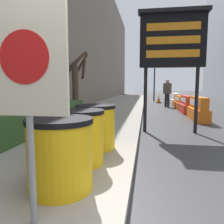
{
  "coord_description": "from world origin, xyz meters",
  "views": [
    {
      "loc": [
        0.18,
        -1.8,
        1.37
      ],
      "look_at": [
        -0.87,
        4.82,
        0.56
      ],
      "focal_mm": 35.0,
      "sensor_mm": 36.0,
      "label": 1
    }
  ],
  "objects_px": {
    "barrel_drum_middle": "(80,137)",
    "traffic_cone_mid": "(189,103)",
    "barrel_drum_back": "(96,127)",
    "message_board": "(172,42)",
    "warning_sign": "(26,72)",
    "traffic_cone_near": "(159,99)",
    "barrel_drum_foreground": "(60,154)",
    "jersey_barrier_red_striped": "(187,105)",
    "jersey_barrier_white": "(175,100)",
    "traffic_light_near_curb": "(155,66)",
    "jersey_barrier_orange_near": "(198,110)",
    "pedestrian_worker": "(168,89)",
    "jersey_barrier_orange_far": "(180,103)",
    "pedestrian_passerby": "(167,91)"
  },
  "relations": [
    {
      "from": "barrel_drum_middle",
      "to": "traffic_cone_mid",
      "type": "xyz_separation_m",
      "value": [
        3.52,
        10.12,
        -0.21
      ]
    },
    {
      "from": "barrel_drum_back",
      "to": "message_board",
      "type": "height_order",
      "value": "message_board"
    },
    {
      "from": "warning_sign",
      "to": "traffic_cone_mid",
      "type": "xyz_separation_m",
      "value": [
        3.47,
        11.68,
        -1.12
      ]
    },
    {
      "from": "barrel_drum_middle",
      "to": "traffic_cone_near",
      "type": "relative_size",
      "value": 1.27
    },
    {
      "from": "barrel_drum_foreground",
      "to": "barrel_drum_middle",
      "type": "bearing_deg",
      "value": 92.59
    },
    {
      "from": "jersey_barrier_red_striped",
      "to": "jersey_barrier_white",
      "type": "distance_m",
      "value": 4.61
    },
    {
      "from": "barrel_drum_middle",
      "to": "warning_sign",
      "type": "bearing_deg",
      "value": -88.08
    },
    {
      "from": "traffic_cone_mid",
      "to": "traffic_light_near_curb",
      "type": "relative_size",
      "value": 0.17
    },
    {
      "from": "jersey_barrier_orange_near",
      "to": "pedestrian_worker",
      "type": "relative_size",
      "value": 1.07
    },
    {
      "from": "jersey_barrier_red_striped",
      "to": "traffic_cone_near",
      "type": "distance_m",
      "value": 6.26
    },
    {
      "from": "traffic_light_near_curb",
      "to": "barrel_drum_foreground",
      "type": "bearing_deg",
      "value": -95.42
    },
    {
      "from": "barrel_drum_middle",
      "to": "jersey_barrier_orange_far",
      "type": "height_order",
      "value": "barrel_drum_middle"
    },
    {
      "from": "pedestrian_passerby",
      "to": "message_board",
      "type": "bearing_deg",
      "value": -108.74
    },
    {
      "from": "jersey_barrier_red_striped",
      "to": "jersey_barrier_orange_far",
      "type": "height_order",
      "value": "jersey_barrier_red_striped"
    },
    {
      "from": "jersey_barrier_white",
      "to": "traffic_cone_near",
      "type": "height_order",
      "value": "jersey_barrier_white"
    },
    {
      "from": "message_board",
      "to": "traffic_light_near_curb",
      "type": "relative_size",
      "value": 0.81
    },
    {
      "from": "jersey_barrier_red_striped",
      "to": "traffic_cone_mid",
      "type": "relative_size",
      "value": 2.61
    },
    {
      "from": "traffic_cone_mid",
      "to": "pedestrian_worker",
      "type": "height_order",
      "value": "pedestrian_worker"
    },
    {
      "from": "jersey_barrier_red_striped",
      "to": "jersey_barrier_orange_far",
      "type": "bearing_deg",
      "value": 90.0
    },
    {
      "from": "jersey_barrier_red_striped",
      "to": "pedestrian_worker",
      "type": "relative_size",
      "value": 1.04
    },
    {
      "from": "traffic_light_near_curb",
      "to": "traffic_cone_near",
      "type": "bearing_deg",
      "value": -82.4
    },
    {
      "from": "barrel_drum_middle",
      "to": "pedestrian_worker",
      "type": "height_order",
      "value": "pedestrian_worker"
    },
    {
      "from": "traffic_cone_near",
      "to": "warning_sign",
      "type": "bearing_deg",
      "value": -96.96
    },
    {
      "from": "barrel_drum_back",
      "to": "message_board",
      "type": "xyz_separation_m",
      "value": [
        1.67,
        2.39,
        2.04
      ]
    },
    {
      "from": "message_board",
      "to": "jersey_barrier_white",
      "type": "height_order",
      "value": "message_board"
    },
    {
      "from": "traffic_cone_mid",
      "to": "pedestrian_worker",
      "type": "xyz_separation_m",
      "value": [
        -0.6,
        6.95,
        0.72
      ]
    },
    {
      "from": "barrel_drum_foreground",
      "to": "barrel_drum_back",
      "type": "height_order",
      "value": "same"
    },
    {
      "from": "warning_sign",
      "to": "jersey_barrier_white",
      "type": "height_order",
      "value": "warning_sign"
    },
    {
      "from": "pedestrian_worker",
      "to": "barrel_drum_back",
      "type": "bearing_deg",
      "value": 80.57
    },
    {
      "from": "pedestrian_passerby",
      "to": "barrel_drum_middle",
      "type": "bearing_deg",
      "value": -116.04
    },
    {
      "from": "message_board",
      "to": "jersey_barrier_orange_far",
      "type": "xyz_separation_m",
      "value": [
        1.36,
        7.19,
        -2.27
      ]
    },
    {
      "from": "barrel_drum_middle",
      "to": "warning_sign",
      "type": "distance_m",
      "value": 1.81
    },
    {
      "from": "barrel_drum_middle",
      "to": "barrel_drum_back",
      "type": "bearing_deg",
      "value": 86.5
    },
    {
      "from": "barrel_drum_middle",
      "to": "jersey_barrier_orange_near",
      "type": "distance_m",
      "value": 6.59
    },
    {
      "from": "traffic_cone_near",
      "to": "traffic_cone_mid",
      "type": "xyz_separation_m",
      "value": [
        1.51,
        -4.33,
        0.03
      ]
    },
    {
      "from": "message_board",
      "to": "jersey_barrier_orange_far",
      "type": "height_order",
      "value": "message_board"
    },
    {
      "from": "barrel_drum_middle",
      "to": "barrel_drum_foreground",
      "type": "bearing_deg",
      "value": -87.41
    },
    {
      "from": "traffic_cone_near",
      "to": "traffic_light_near_curb",
      "type": "relative_size",
      "value": 0.16
    },
    {
      "from": "barrel_drum_middle",
      "to": "traffic_cone_mid",
      "type": "distance_m",
      "value": 10.72
    },
    {
      "from": "jersey_barrier_orange_near",
      "to": "pedestrian_passerby",
      "type": "xyz_separation_m",
      "value": [
        -0.73,
        5.41,
        0.64
      ]
    },
    {
      "from": "traffic_light_near_curb",
      "to": "traffic_cone_mid",
      "type": "bearing_deg",
      "value": -74.58
    },
    {
      "from": "pedestrian_worker",
      "to": "message_board",
      "type": "bearing_deg",
      "value": 85.64
    },
    {
      "from": "message_board",
      "to": "pedestrian_passerby",
      "type": "xyz_separation_m",
      "value": [
        0.63,
        7.96,
        -1.56
      ]
    },
    {
      "from": "barrel_drum_middle",
      "to": "barrel_drum_back",
      "type": "relative_size",
      "value": 1.0
    },
    {
      "from": "traffic_cone_mid",
      "to": "pedestrian_worker",
      "type": "distance_m",
      "value": 7.01
    },
    {
      "from": "jersey_barrier_orange_far",
      "to": "traffic_cone_near",
      "type": "distance_m",
      "value": 4.12
    },
    {
      "from": "barrel_drum_middle",
      "to": "jersey_barrier_red_striped",
      "type": "height_order",
      "value": "barrel_drum_middle"
    },
    {
      "from": "traffic_cone_mid",
      "to": "jersey_barrier_red_striped",
      "type": "bearing_deg",
      "value": -103.55
    },
    {
      "from": "jersey_barrier_red_striped",
      "to": "pedestrian_worker",
      "type": "height_order",
      "value": "pedestrian_worker"
    },
    {
      "from": "barrel_drum_middle",
      "to": "pedestrian_worker",
      "type": "relative_size",
      "value": 0.47
    }
  ]
}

